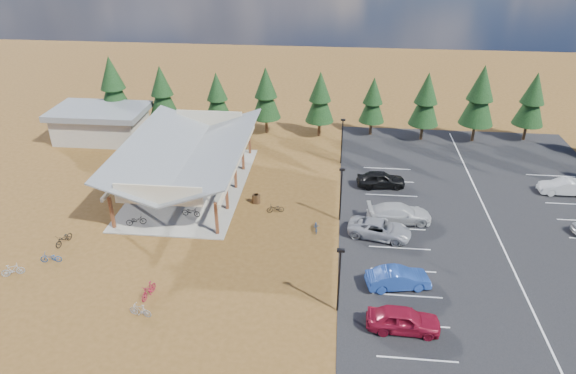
{
  "coord_description": "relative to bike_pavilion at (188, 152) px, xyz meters",
  "views": [
    {
      "loc": [
        4.35,
        -37.61,
        24.35
      ],
      "look_at": [
        0.25,
        2.95,
        2.59
      ],
      "focal_mm": 32.0,
      "sensor_mm": 36.0,
      "label": 1
    }
  ],
  "objects": [
    {
      "name": "pine_3",
      "position": [
        5.62,
        14.95,
        1.28
      ],
      "size": [
        3.58,
        3.58,
        8.35
      ],
      "color": "#382314",
      "rests_on": "ground"
    },
    {
      "name": "pine_5",
      "position": [
        18.56,
        15.72,
        0.62
      ],
      "size": [
        3.13,
        3.13,
        7.28
      ],
      "color": "#382314",
      "rests_on": "ground"
    },
    {
      "name": "bike_5",
      "position": [
        1.87,
        -0.82,
        -3.18
      ],
      "size": [
        1.89,
        0.93,
        1.09
      ],
      "primitive_type": "imported",
      "rotation": [
        0.0,
        0.0,
        1.81
      ],
      "color": "gray",
      "rests_on": "concrete_pad"
    },
    {
      "name": "outbuilding",
      "position": [
        -14.0,
        11.0,
        -1.8
      ],
      "size": [
        11.0,
        7.0,
        3.9
      ],
      "color": "#ADA593",
      "rests_on": "ground"
    },
    {
      "name": "bike_9",
      "position": [
        -9.6,
        -15.56,
        -3.33
      ],
      "size": [
        1.7,
        1.15,
        1.0
      ],
      "primitive_type": "imported",
      "rotation": [
        0.0,
        0.0,
        2.03
      ],
      "color": "#979AA0",
      "rests_on": "ground"
    },
    {
      "name": "trash_bin_0",
      "position": [
        7.18,
        -2.76,
        -3.37
      ],
      "size": [
        0.6,
        0.6,
        0.9
      ],
      "primitive_type": "cylinder",
      "color": "#402A17",
      "rests_on": "ground"
    },
    {
      "name": "ground",
      "position": [
        10.0,
        -7.0,
        -3.82
      ],
      "size": [
        140.0,
        140.0,
        0.0
      ],
      "primitive_type": "plane",
      "color": "#593A17",
      "rests_on": "ground"
    },
    {
      "name": "bike_pavilion",
      "position": [
        0.0,
        0.0,
        0.0
      ],
      "size": [
        11.65,
        19.4,
        4.97
      ],
      "color": "brown",
      "rests_on": "concrete_pad"
    },
    {
      "name": "bike_3",
      "position": [
        -3.15,
        7.8,
        -3.27
      ],
      "size": [
        1.56,
        0.65,
        0.91
      ],
      "primitive_type": "imported",
      "rotation": [
        0.0,
        0.0,
        1.72
      ],
      "color": "maroon",
      "rests_on": "concrete_pad"
    },
    {
      "name": "bike_2",
      "position": [
        -1.4,
        2.08,
        -3.29
      ],
      "size": [
        1.74,
        0.92,
        0.87
      ],
      "primitive_type": "imported",
      "rotation": [
        0.0,
        0.0,
        1.79
      ],
      "color": "navy",
      "rests_on": "concrete_pad"
    },
    {
      "name": "lamp_post_2",
      "position": [
        15.0,
        7.0,
        -0.85
      ],
      "size": [
        0.5,
        0.25,
        5.14
      ],
      "color": "black",
      "rests_on": "ground"
    },
    {
      "name": "bike_8",
      "position": [
        -7.78,
        -11.14,
        -3.33
      ],
      "size": [
        1.09,
        2.0,
        1.0
      ],
      "primitive_type": "imported",
      "rotation": [
        0.0,
        0.0,
        -0.24
      ],
      "color": "black",
      "rests_on": "ground"
    },
    {
      "name": "car_4",
      "position": [
        19.02,
        1.75,
        -2.97
      ],
      "size": [
        4.96,
        2.4,
        1.63
      ],
      "primitive_type": "imported",
      "rotation": [
        0.0,
        0.0,
        1.67
      ],
      "color": "black",
      "rests_on": "asphalt_lot"
    },
    {
      "name": "car_2",
      "position": [
        18.39,
        -7.42,
        -3.04
      ],
      "size": [
        5.72,
        3.49,
        1.48
      ],
      "primitive_type": "imported",
      "rotation": [
        0.0,
        0.0,
        1.36
      ],
      "color": "#97989F",
      "rests_on": "asphalt_lot"
    },
    {
      "name": "asphalt_lot",
      "position": [
        28.5,
        -4.0,
        -3.8
      ],
      "size": [
        27.0,
        44.0,
        0.04
      ],
      "primitive_type": "cube",
      "color": "black",
      "rests_on": "ground"
    },
    {
      "name": "pine_6",
      "position": [
        24.65,
        14.71,
        1.26
      ],
      "size": [
        3.58,
        3.58,
        8.33
      ],
      "color": "#382314",
      "rests_on": "ground"
    },
    {
      "name": "bike_11",
      "position": [
        1.5,
        -16.87,
        -3.28
      ],
      "size": [
        0.9,
        1.89,
        1.09
      ],
      "primitive_type": "imported",
      "rotation": [
        0.0,
        0.0,
        -0.22
      ],
      "color": "maroon",
      "rests_on": "ground"
    },
    {
      "name": "car_9",
      "position": [
        36.7,
        2.04,
        -3.03
      ],
      "size": [
        4.57,
        1.63,
        1.5
      ],
      "primitive_type": "imported",
      "rotation": [
        0.0,
        0.0,
        -1.58
      ],
      "color": "silver",
      "rests_on": "asphalt_lot"
    },
    {
      "name": "pine_2",
      "position": [
        -0.32,
        14.53,
        0.85
      ],
      "size": [
        3.29,
        3.29,
        7.66
      ],
      "color": "#382314",
      "rests_on": "ground"
    },
    {
      "name": "lamp_post_1",
      "position": [
        15.0,
        -5.0,
        -0.85
      ],
      "size": [
        0.5,
        0.25,
        5.14
      ],
      "color": "black",
      "rests_on": "ground"
    },
    {
      "name": "pine_1",
      "position": [
        -7.21,
        14.57,
        1.24
      ],
      "size": [
        3.56,
        3.56,
        8.29
      ],
      "color": "#382314",
      "rests_on": "ground"
    },
    {
      "name": "pine_0",
      "position": [
        -13.48,
        14.79,
        1.82
      ],
      "size": [
        3.97,
        3.97,
        9.24
      ],
      "color": "#382314",
      "rests_on": "ground"
    },
    {
      "name": "bike_14",
      "position": [
        13.0,
        -6.98,
        -3.42
      ],
      "size": [
        0.67,
        1.58,
        0.81
      ],
      "primitive_type": "imported",
      "rotation": [
        0.0,
        0.0,
        0.08
      ],
      "color": "navy",
      "rests_on": "ground"
    },
    {
      "name": "bike_4",
      "position": [
        1.61,
        -5.88,
        -3.26
      ],
      "size": [
        1.83,
        0.86,
        0.92
      ],
      "primitive_type": "imported",
      "rotation": [
        0.0,
        0.0,
        1.43
      ],
      "color": "black",
      "rests_on": "concrete_pad"
    },
    {
      "name": "car_3",
      "position": [
        20.26,
        -4.77,
        -2.96
      ],
      "size": [
        5.87,
        2.82,
        1.65
      ],
      "primitive_type": "imported",
      "rotation": [
        0.0,
        0.0,
        1.66
      ],
      "color": "#B7B7B7",
      "rests_on": "asphalt_lot"
    },
    {
      "name": "bike_6",
      "position": [
        2.39,
        0.52,
        -3.29
      ],
      "size": [
        1.69,
        0.75,
        0.86
      ],
      "primitive_type": "imported",
      "rotation": [
        0.0,
        0.0,
        1.69
      ],
      "color": "#213C9C",
      "rests_on": "concrete_pad"
    },
    {
      "name": "pine_7",
      "position": [
        30.76,
        14.79,
        1.87
      ],
      "size": [
        4.0,
        4.0,
        9.33
      ],
      "color": "#382314",
      "rests_on": "ground"
    },
    {
      "name": "lamp_post_0",
      "position": [
        15.0,
        -17.0,
        -0.85
      ],
      "size": [
        0.5,
        0.25,
        5.14
      ],
      "color": "black",
      "rests_on": "ground"
    },
    {
      "name": "pine_4",
      "position": [
        12.21,
        14.64,
        1.13
      ],
      "size": [
        3.48,
        3.48,
        8.11
      ],
      "color": "#382314",
      "rests_on": "ground"
    },
    {
      "name": "pine_8",
      "position": [
        37.07,
        15.84,
        1.28
      ],
      "size": [
        3.59,
        3.59,
        8.36
      ],
      "color": "#382314",
      "rests_on": "ground"
    },
    {
      "name": "car_0",
      "position": [
        19.31,
        -18.44,
        -2.96
      ],
      "size": [
        4.88,
        2.08,
        1.64
      ],
      "primitive_type": "imported",
      "rotation": [
        0.0,
        0.0,
        1.54
      ],
      "color": "maroon",
      "rests_on": "asphalt_lot"
    },
    {
      "name": "bike_13",
      "position": [
        1.62,
        -18.92,
        -3.33
      ],
      "size": [
        1.72,
        0.76,
        1.0
      ],
      "primitive_type": "imported",
      "rotation": [
        0.0,
        0.0,
        4.53
      ],
      "color": "#94959B",
      "rests_on": "ground"
    },
    {
      "name": "car_1",
      "position": [
        19.36,
        -14.04,
        -3.01
      ],
      "size": [
        4.9,
        2.5,
        1.54
      ],
      "primitive_type": "imported",
      "rotation": [
        0.0,
        0.0,
        1.77
      ],
      "color": "#1F4093",
      "rests_on": "asphalt_lot"
    },
    {
      "name": "bike_7",
      "position": [
        0.86,
        6.74,
        -3.24
      ],
      "size": [
        1.61,
        0.49,
        0.96
      ],
      "primitive_type": "imported",
      "rotation": [
        0.0,
        0.0,
        1.59
      ],
      "color": "maroon",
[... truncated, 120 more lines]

